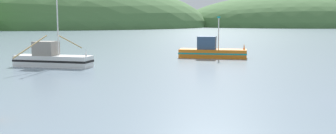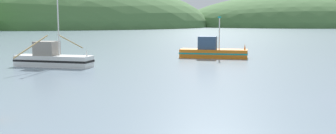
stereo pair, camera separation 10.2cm
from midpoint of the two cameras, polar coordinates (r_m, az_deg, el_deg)
The scene contains 4 objects.
hill_mid_right at distance 269.73m, azimuth 19.13°, elevation 5.65°, with size 160.10×128.08×42.16m, color #47703D.
hill_far_right at distance 241.19m, azimuth -17.50°, elevation 5.60°, with size 194.88×155.90×55.48m, color #47703D.
fishing_boat_white at distance 38.25m, azimuth -16.51°, elevation 1.22°, with size 7.63×10.77×6.52m.
fishing_boat_orange at distance 45.63m, azimuth 6.58°, elevation 2.32°, with size 8.15×5.13×4.80m.
Camera 2 is at (-4.91, 2.01, 4.44)m, focal length 41.60 mm.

